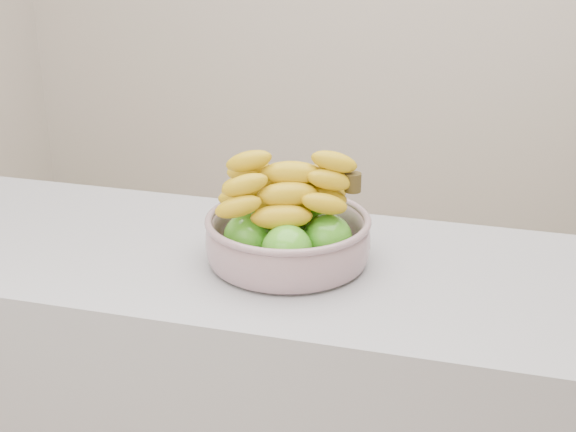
# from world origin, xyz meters

# --- Properties ---
(fruit_bowl) EXTENTS (0.34, 0.34, 0.22)m
(fruit_bowl) POSITION_xyz_m (-0.01, -0.27, 0.97)
(fruit_bowl) COLOR #A3B5C3
(fruit_bowl) RESTS_ON counter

